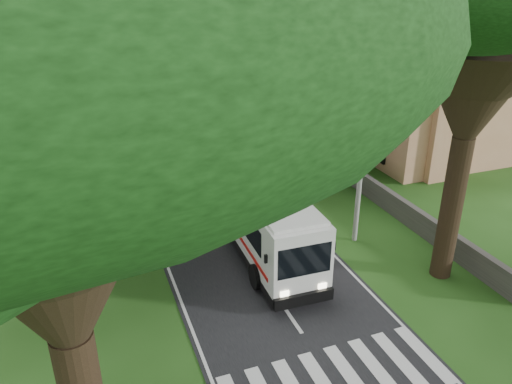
{
  "coord_description": "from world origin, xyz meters",
  "views": [
    {
      "loc": [
        -6.79,
        -12.75,
        12.49
      ],
      "look_at": [
        1.21,
        8.64,
        2.2
      ],
      "focal_mm": 35.0,
      "sensor_mm": 36.0,
      "label": 1
    }
  ],
  "objects": [
    {
      "name": "distant_car_c",
      "position": [
        1.08,
        59.48,
        0.63
      ],
      "size": [
        2.42,
        4.35,
        1.19
      ],
      "primitive_type": "imported",
      "rotation": [
        0.0,
        0.0,
        3.33
      ],
      "color": "#9F2B17",
      "rests_on": "road"
    },
    {
      "name": "pole_mid",
      "position": [
        5.5,
        26.0,
        4.18
      ],
      "size": [
        1.6,
        0.24,
        8.0
      ],
      "color": "gray",
      "rests_on": "ground"
    },
    {
      "name": "ground",
      "position": [
        0.0,
        0.0,
        0.0
      ],
      "size": [
        140.0,
        140.0,
        0.0
      ],
      "primitive_type": "plane",
      "color": "#224B15",
      "rests_on": "ground"
    },
    {
      "name": "property_wall",
      "position": [
        9.0,
        24.0,
        0.6
      ],
      "size": [
        0.35,
        50.0,
        1.2
      ],
      "primitive_type": "cube",
      "color": "#383533",
      "rests_on": "ground"
    },
    {
      "name": "distant_car_b",
      "position": [
        -1.62,
        48.24,
        0.78
      ],
      "size": [
        3.03,
        4.85,
        1.51
      ],
      "primitive_type": "imported",
      "rotation": [
        0.0,
        0.0,
        0.34
      ],
      "color": "navy",
      "rests_on": "road"
    },
    {
      "name": "crosswalk",
      "position": [
        0.0,
        -2.0,
        0.0
      ],
      "size": [
        8.0,
        3.0,
        0.01
      ],
      "primitive_type": "cube",
      "color": "silver",
      "rests_on": "ground"
    },
    {
      "name": "coach_bus",
      "position": [
        0.8,
        7.94,
        1.93
      ],
      "size": [
        3.09,
        12.2,
        3.58
      ],
      "rotation": [
        0.0,
        0.0,
        -0.02
      ],
      "color": "silver",
      "rests_on": "ground"
    },
    {
      "name": "tree_l_near",
      "position": [
        -7.5,
        -4.0,
        11.56
      ],
      "size": [
        13.03,
        13.03,
        14.51
      ],
      "color": "black",
      "rests_on": "ground"
    },
    {
      "name": "church",
      "position": [
        17.86,
        21.55,
        4.91
      ],
      "size": [
        14.0,
        24.0,
        11.6
      ],
      "color": "tan",
      "rests_on": "ground"
    },
    {
      "name": "pole_near",
      "position": [
        5.5,
        6.0,
        4.18
      ],
      "size": [
        1.6,
        0.24,
        8.0
      ],
      "color": "gray",
      "rests_on": "ground"
    },
    {
      "name": "pedestrian",
      "position": [
        -6.8,
        6.63,
        0.93
      ],
      "size": [
        0.63,
        0.78,
        1.85
      ],
      "primitive_type": "imported",
      "rotation": [
        0.0,
        0.0,
        1.26
      ],
      "color": "black",
      "rests_on": "ground"
    },
    {
      "name": "road",
      "position": [
        0.0,
        25.0,
        0.01
      ],
      "size": [
        8.0,
        120.0,
        0.04
      ],
      "primitive_type": "cube",
      "color": "black",
      "rests_on": "ground"
    },
    {
      "name": "distant_car_a",
      "position": [
        -2.51,
        39.59,
        0.61
      ],
      "size": [
        2.26,
        3.67,
        1.17
      ],
      "primitive_type": "imported",
      "rotation": [
        0.0,
        0.0,
        2.87
      ],
      "color": "#A2A2A7",
      "rests_on": "road"
    },
    {
      "name": "pole_far",
      "position": [
        5.5,
        46.0,
        4.18
      ],
      "size": [
        1.6,
        0.24,
        8.0
      ],
      "color": "gray",
      "rests_on": "ground"
    }
  ]
}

